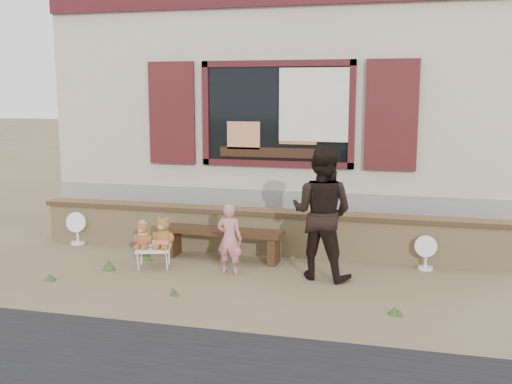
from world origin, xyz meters
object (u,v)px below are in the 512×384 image
(folding_chair, at_px, (154,249))
(bench, at_px, (223,237))
(child, at_px, (229,239))
(teddy_bear_left, at_px, (143,234))
(adult, at_px, (322,213))
(teddy_bear_right, at_px, (163,232))

(folding_chair, bearing_deg, bench, 19.82)
(bench, bearing_deg, folding_chair, -140.42)
(child, bearing_deg, bench, -59.93)
(teddy_bear_left, height_order, child, child)
(folding_chair, bearing_deg, teddy_bear_left, -180.00)
(bench, relative_size, adult, 1.03)
(folding_chair, bearing_deg, adult, -14.45)
(teddy_bear_left, relative_size, child, 0.39)
(folding_chair, distance_m, child, 1.12)
(child, bearing_deg, teddy_bear_left, 6.12)
(teddy_bear_right, bearing_deg, teddy_bear_left, 180.00)
(folding_chair, relative_size, teddy_bear_left, 1.49)
(bench, xyz_separation_m, teddy_bear_right, (-0.67, -0.57, 0.17))
(child, bearing_deg, adult, -168.73)
(folding_chair, distance_m, adult, 2.39)
(teddy_bear_left, bearing_deg, bench, 17.45)
(bench, xyz_separation_m, folding_chair, (-0.81, -0.61, -0.07))
(bench, distance_m, adult, 1.67)
(bench, bearing_deg, adult, -15.84)
(teddy_bear_left, height_order, adult, adult)
(bench, height_order, teddy_bear_left, teddy_bear_left)
(bench, relative_size, folding_chair, 3.17)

